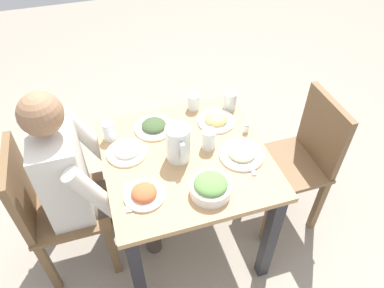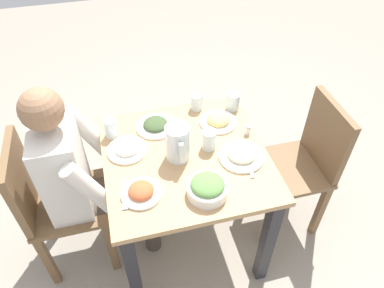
{
  "view_description": "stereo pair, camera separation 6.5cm",
  "coord_description": "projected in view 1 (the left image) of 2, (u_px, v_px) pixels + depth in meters",
  "views": [
    {
      "loc": [
        1.21,
        -0.35,
        2.03
      ],
      "look_at": [
        -0.03,
        0.04,
        0.78
      ],
      "focal_mm": 33.74,
      "sensor_mm": 36.0,
      "label": 1
    },
    {
      "loc": [
        1.23,
        -0.28,
        2.03
      ],
      "look_at": [
        -0.03,
        0.04,
        0.78
      ],
      "focal_mm": 33.74,
      "sensor_mm": 36.0,
      "label": 2
    }
  ],
  "objects": [
    {
      "name": "salad_bowl",
      "position": [
        211.0,
        187.0,
        1.6
      ],
      "size": [
        0.19,
        0.19,
        0.09
      ],
      "color": "white",
      "rests_on": "dining_table"
    },
    {
      "name": "fork_far",
      "position": [
        241.0,
        153.0,
        1.8
      ],
      "size": [
        0.17,
        0.07,
        0.01
      ],
      "primitive_type": "cube",
      "rotation": [
        0.0,
        0.0,
        -0.3
      ],
      "color": "silver",
      "rests_on": "dining_table"
    },
    {
      "name": "plate_dolmas",
      "position": [
        154.0,
        126.0,
        1.93
      ],
      "size": [
        0.21,
        0.21,
        0.05
      ],
      "color": "white",
      "rests_on": "dining_table"
    },
    {
      "name": "ground_plane",
      "position": [
        187.0,
        237.0,
        2.32
      ],
      "size": [
        8.0,
        8.0,
        0.0
      ],
      "primitive_type": "plane",
      "color": "gray"
    },
    {
      "name": "salt_shaker",
      "position": [
        246.0,
        128.0,
        1.91
      ],
      "size": [
        0.03,
        0.03,
        0.05
      ],
      "color": "white",
      "rests_on": "dining_table"
    },
    {
      "name": "dining_table",
      "position": [
        186.0,
        174.0,
        1.9
      ],
      "size": [
        0.81,
        0.81,
        0.75
      ],
      "color": "tan",
      "rests_on": "ground_plane"
    },
    {
      "name": "plate_rice_curry",
      "position": [
        144.0,
        194.0,
        1.6
      ],
      "size": [
        0.19,
        0.19,
        0.06
      ],
      "color": "white",
      "rests_on": "dining_table"
    },
    {
      "name": "water_pitcher",
      "position": [
        178.0,
        144.0,
        1.72
      ],
      "size": [
        0.16,
        0.12,
        0.19
      ],
      "color": "silver",
      "rests_on": "dining_table"
    },
    {
      "name": "plate_fries",
      "position": [
        216.0,
        119.0,
        1.97
      ],
      "size": [
        0.2,
        0.2,
        0.06
      ],
      "color": "white",
      "rests_on": "dining_table"
    },
    {
      "name": "plate_yoghurt",
      "position": [
        127.0,
        151.0,
        1.8
      ],
      "size": [
        0.2,
        0.2,
        0.06
      ],
      "color": "white",
      "rests_on": "dining_table"
    },
    {
      "name": "chair_near",
      "position": [
        51.0,
        206.0,
        1.86
      ],
      "size": [
        0.4,
        0.4,
        0.9
      ],
      "color": "brown",
      "rests_on": "ground_plane"
    },
    {
      "name": "water_glass_near_right",
      "position": [
        230.0,
        100.0,
        2.04
      ],
      "size": [
        0.07,
        0.07,
        0.1
      ],
      "primitive_type": "cylinder",
      "color": "silver",
      "rests_on": "dining_table"
    },
    {
      "name": "fork_near",
      "position": [
        128.0,
        197.0,
        1.61
      ],
      "size": [
        0.17,
        0.04,
        0.01
      ],
      "primitive_type": "cube",
      "rotation": [
        0.0,
        0.0,
        -0.09
      ],
      "color": "silver",
      "rests_on": "dining_table"
    },
    {
      "name": "diner_near",
      "position": [
        85.0,
        179.0,
        1.81
      ],
      "size": [
        0.48,
        0.53,
        1.19
      ],
      "color": "silver",
      "rests_on": "ground_plane"
    },
    {
      "name": "water_glass_near_left",
      "position": [
        109.0,
        131.0,
        1.85
      ],
      "size": [
        0.07,
        0.07,
        0.1
      ],
      "primitive_type": "cylinder",
      "color": "silver",
      "rests_on": "dining_table"
    },
    {
      "name": "water_glass_by_pitcher",
      "position": [
        194.0,
        102.0,
        2.04
      ],
      "size": [
        0.07,
        0.07,
        0.09
      ],
      "primitive_type": "cylinder",
      "color": "silver",
      "rests_on": "dining_table"
    },
    {
      "name": "plate_beans",
      "position": [
        242.0,
        154.0,
        1.79
      ],
      "size": [
        0.22,
        0.22,
        0.04
      ],
      "color": "white",
      "rests_on": "dining_table"
    },
    {
      "name": "chair_far",
      "position": [
        301.0,
        157.0,
        2.12
      ],
      "size": [
        0.4,
        0.4,
        0.9
      ],
      "color": "brown",
      "rests_on": "ground_plane"
    },
    {
      "name": "water_glass_far_right",
      "position": [
        209.0,
        139.0,
        1.81
      ],
      "size": [
        0.07,
        0.07,
        0.11
      ],
      "primitive_type": "cylinder",
      "color": "silver",
      "rests_on": "dining_table"
    },
    {
      "name": "knife_near",
      "position": [
        250.0,
        161.0,
        1.76
      ],
      "size": [
        0.18,
        0.06,
        0.01
      ],
      "primitive_type": "cube",
      "rotation": [
        0.0,
        0.0,
        -0.22
      ],
      "color": "silver",
      "rests_on": "dining_table"
    }
  ]
}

